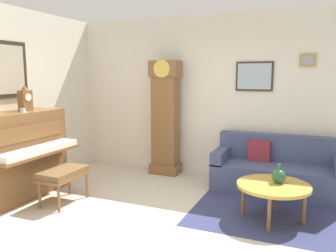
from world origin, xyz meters
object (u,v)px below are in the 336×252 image
Objects in this scene: piano_bench at (64,174)px; mantel_clock at (25,99)px; grandfather_clock at (165,121)px; green_jug at (279,176)px; coffee_table at (273,187)px; couch at (277,171)px; teacup at (23,111)px; piano at (18,155)px.

mantel_clock is at bearing 169.55° from piano_bench.
piano_bench is 1.84× the size of mantel_clock.
grandfather_clock reaches higher than green_jug.
coffee_table is 3.67m from mantel_clock.
couch is at bearing 32.36° from piano_bench.
mantel_clock reaches higher than teacup.
grandfather_clock is 8.46× the size of green_jug.
piano_bench is 0.37× the size of couch.
teacup is (0.15, 0.01, 0.64)m from piano.
piano_bench is 1.28m from mantel_clock.
mantel_clock is at bearing -173.36° from coffee_table.
couch is 7.92× the size of green_jug.
piano is 0.71× the size of grandfather_clock.
green_jug is (0.05, 0.07, 0.12)m from coffee_table.
piano is 2.47m from grandfather_clock.
green_jug is (3.56, 0.68, -0.09)m from piano.
grandfather_clock is 2.46m from green_jug.
grandfather_clock reaches higher than piano.
mantel_clock reaches higher than green_jug.
piano is at bearing -178.02° from teacup.
coffee_table is 2.32× the size of mantel_clock.
couch reaches higher than coffee_table.
teacup is 0.48× the size of green_jug.
piano is 2.06× the size of piano_bench.
coffee_table is at bearing 9.91° from piano.
coffee_table is (2.02, -1.34, -0.54)m from grandfather_clock.
couch is 16.38× the size of teacup.
piano_bench is 2.86m from green_jug.
grandfather_clock is at bearing 55.48° from teacup.
piano is 0.80m from piano_bench.
couch is at bearing 24.31° from mantel_clock.
couch is 5.00× the size of mantel_clock.
grandfather_clock is 1.07× the size of couch.
coffee_table is 7.59× the size of teacup.
teacup is at bearing -169.74° from coffee_table.
mantel_clock reaches higher than couch.
grandfather_clock is 17.50× the size of teacup.
teacup is at bearing -124.52° from grandfather_clock.
green_jug is at bearing 11.26° from teacup.
couch is 1.15m from coffee_table.
mantel_clock is (0.00, 0.20, 0.79)m from piano.
teacup is (-1.34, -1.94, 0.31)m from grandfather_clock.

